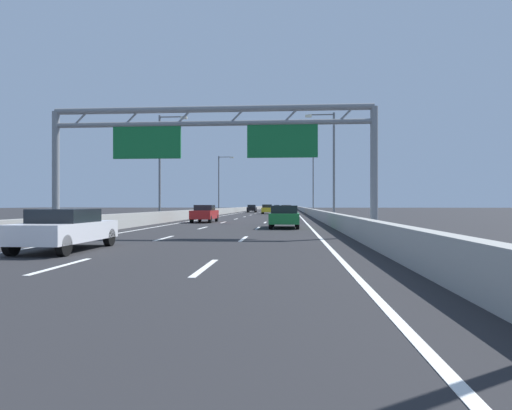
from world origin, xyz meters
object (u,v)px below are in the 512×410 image
(green_car, at_px, (284,216))
(blue_car, at_px, (277,207))
(streetlamp_left_mid, at_px, (162,161))
(orange_car, at_px, (286,209))
(sign_gantry, at_px, (211,138))
(streetlamp_right_mid, at_px, (331,160))
(white_car, at_px, (65,229))
(yellow_car, at_px, (267,209))
(streetlamp_left_far, at_px, (220,181))
(black_car, at_px, (252,208))
(red_car, at_px, (205,213))
(streetlamp_right_far, at_px, (312,181))

(green_car, bearing_deg, blue_car, 91.83)
(streetlamp_left_mid, relative_size, orange_car, 2.08)
(sign_gantry, height_order, orange_car, sign_gantry)
(streetlamp_right_mid, height_order, orange_car, streetlamp_right_mid)
(white_car, relative_size, orange_car, 0.96)
(streetlamp_right_mid, bearing_deg, sign_gantry, -113.23)
(green_car, distance_m, yellow_car, 44.14)
(white_car, bearing_deg, streetlamp_left_far, 93.82)
(streetlamp_left_mid, relative_size, black_car, 2.07)
(sign_gantry, height_order, streetlamp_left_far, streetlamp_left_far)
(black_car, relative_size, red_car, 1.03)
(blue_car, bearing_deg, streetlamp_right_far, -83.40)
(streetlamp_left_far, height_order, white_car, streetlamp_left_far)
(streetlamp_left_far, bearing_deg, black_car, 76.43)
(streetlamp_right_far, bearing_deg, black_car, 124.64)
(black_car, bearing_deg, blue_car, 85.55)
(streetlamp_right_mid, distance_m, red_car, 11.90)
(blue_car, bearing_deg, red_car, -92.08)
(green_car, bearing_deg, white_car, -115.77)
(green_car, bearing_deg, sign_gantry, -114.58)
(streetlamp_left_mid, distance_m, white_car, 25.21)
(streetlamp_left_far, xyz_separation_m, orange_car, (10.83, 1.36, -4.63))
(sign_gantry, bearing_deg, yellow_car, 89.79)
(streetlamp_right_far, distance_m, blue_car, 64.21)
(streetlamp_right_mid, bearing_deg, streetlamp_left_far, 114.21)
(streetlamp_left_mid, height_order, red_car, streetlamp_left_mid)
(orange_car, bearing_deg, red_car, -100.87)
(yellow_car, bearing_deg, blue_car, 90.11)
(green_car, height_order, blue_car, green_car)
(yellow_car, xyz_separation_m, orange_car, (3.14, 0.25, -0.03))
(white_car, bearing_deg, black_car, 89.99)
(sign_gantry, relative_size, black_car, 3.51)
(streetlamp_left_mid, bearing_deg, white_car, -81.05)
(red_car, bearing_deg, streetlamp_right_mid, 4.95)
(yellow_car, distance_m, red_car, 35.45)
(streetlamp_right_mid, relative_size, streetlamp_right_far, 1.00)
(black_car, distance_m, orange_car, 16.23)
(streetlamp_right_far, relative_size, white_car, 2.16)
(sign_gantry, xyz_separation_m, streetlamp_right_mid, (7.43, 17.31, 0.59))
(sign_gantry, xyz_separation_m, green_car, (3.48, 7.60, -4.05))
(black_car, bearing_deg, sign_gantry, -86.87)
(black_car, height_order, green_car, black_car)
(streetlamp_right_mid, xyz_separation_m, red_car, (-10.92, -0.95, -4.63))
(sign_gantry, height_order, streetlamp_right_mid, streetlamp_right_mid)
(green_car, xyz_separation_m, red_car, (-6.97, 8.76, 0.01))
(streetlamp_right_mid, distance_m, blue_car, 97.21)
(sign_gantry, bearing_deg, white_car, -117.02)
(yellow_car, relative_size, red_car, 0.99)
(streetlamp_right_far, height_order, red_car, streetlamp_right_far)
(streetlamp_left_mid, xyz_separation_m, streetlamp_right_mid, (14.93, 0.00, 0.00))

